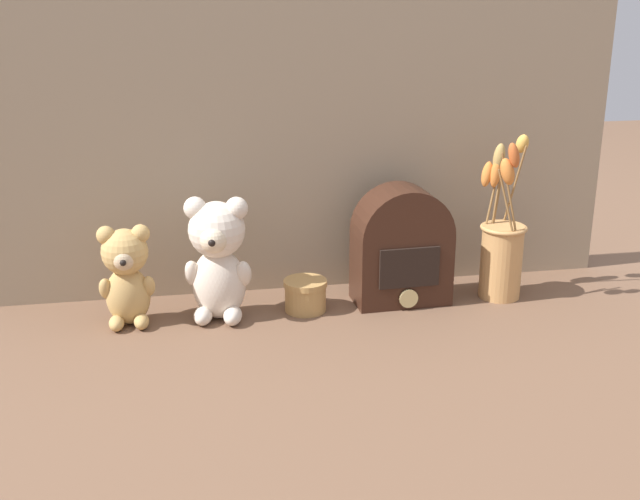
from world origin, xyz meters
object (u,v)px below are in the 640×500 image
object	(u,v)px
vintage_radio	(402,248)
decorative_tin_tall	(305,295)
flower_vase	(502,248)
teddy_bear_large	(218,257)
teddy_bear_medium	(126,274)

from	to	relation	value
vintage_radio	decorative_tin_tall	size ratio (longest dim) A/B	2.79
flower_vase	vintage_radio	size ratio (longest dim) A/B	1.39
vintage_radio	decorative_tin_tall	world-z (taller)	vintage_radio
flower_vase	decorative_tin_tall	bearing A→B (deg)	-179.72
flower_vase	vintage_radio	distance (m)	0.21
teddy_bear_large	decorative_tin_tall	size ratio (longest dim) A/B	2.81
teddy_bear_large	flower_vase	xyz separation A→B (m)	(0.58, 0.01, -0.02)
teddy_bear_large	vintage_radio	size ratio (longest dim) A/B	1.01
teddy_bear_large	flower_vase	distance (m)	0.58
flower_vase	decorative_tin_tall	world-z (taller)	flower_vase
teddy_bear_medium	flower_vase	size ratio (longest dim) A/B	0.58
teddy_bear_large	teddy_bear_medium	world-z (taller)	teddy_bear_large
flower_vase	teddy_bear_large	bearing A→B (deg)	-178.90
decorative_tin_tall	teddy_bear_large	bearing A→B (deg)	-176.93
vintage_radio	teddy_bear_large	bearing A→B (deg)	-176.31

